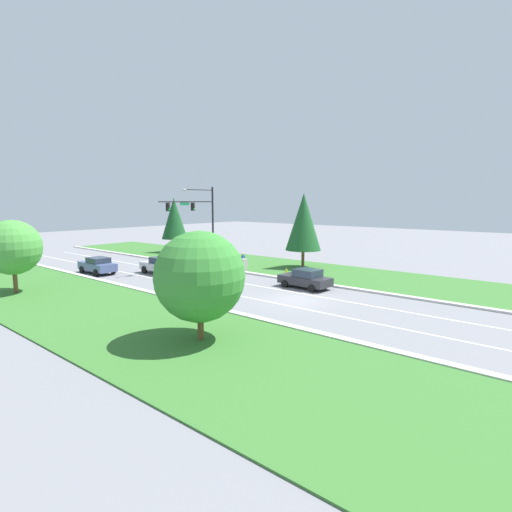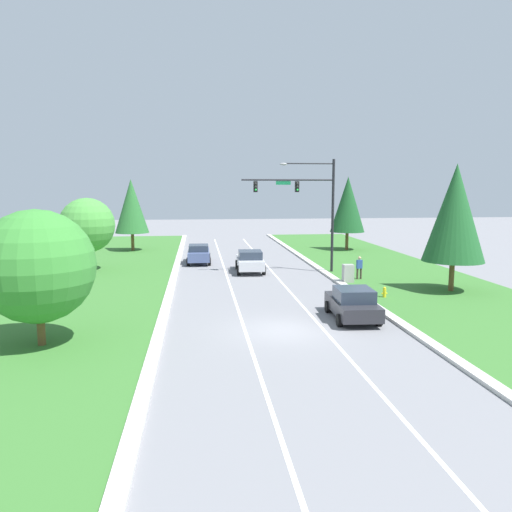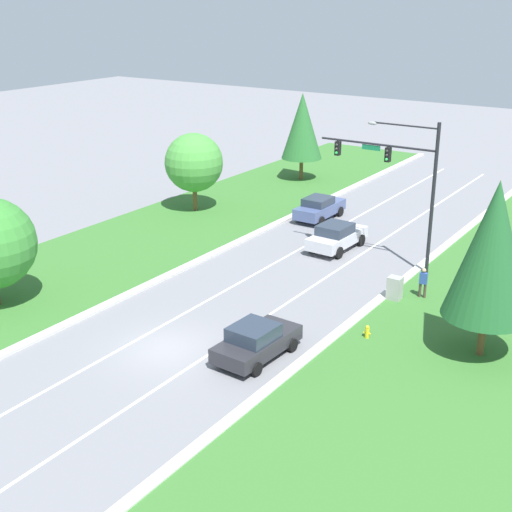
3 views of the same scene
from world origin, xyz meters
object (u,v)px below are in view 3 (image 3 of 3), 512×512
(slate_blue_sedan, at_px, (319,208))
(utility_cabinet, at_px, (395,289))
(pedestrian, at_px, (423,282))
(silver_sedan, at_px, (336,236))
(charcoal_sedan, at_px, (256,341))
(conifer_near_right_tree, at_px, (492,250))
(fire_hydrant, at_px, (367,332))
(conifer_mid_left_tree, at_px, (302,126))
(traffic_signal_mast, at_px, (402,172))
(oak_far_left_tree, at_px, (194,163))

(slate_blue_sedan, xyz_separation_m, utility_cabinet, (10.05, -10.25, -0.19))
(slate_blue_sedan, relative_size, pedestrian, 2.66)
(silver_sedan, distance_m, charcoal_sedan, 14.82)
(slate_blue_sedan, relative_size, conifer_near_right_tree, 0.57)
(charcoal_sedan, height_order, conifer_near_right_tree, conifer_near_right_tree)
(utility_cabinet, bearing_deg, slate_blue_sedan, 134.43)
(slate_blue_sedan, distance_m, pedestrian, 14.50)
(fire_hydrant, bearing_deg, conifer_mid_left_tree, 126.03)
(fire_hydrant, bearing_deg, pedestrian, 86.24)
(silver_sedan, bearing_deg, charcoal_sedan, -73.96)
(silver_sedan, height_order, conifer_mid_left_tree, conifer_mid_left_tree)
(pedestrian, xyz_separation_m, fire_hydrant, (-0.38, -5.82, -0.59))
(silver_sedan, xyz_separation_m, conifer_mid_left_tree, (-10.58, 13.87, 3.73))
(charcoal_sedan, xyz_separation_m, utility_cabinet, (2.54, 9.06, -0.14))
(fire_hydrant, xyz_separation_m, conifer_mid_left_tree, (-17.45, 23.99, 4.24))
(silver_sedan, relative_size, pedestrian, 2.74)
(pedestrian, bearing_deg, silver_sedan, -36.16)
(traffic_signal_mast, relative_size, slate_blue_sedan, 1.91)
(slate_blue_sedan, height_order, conifer_near_right_tree, conifer_near_right_tree)
(conifer_mid_left_tree, bearing_deg, conifer_near_right_tree, -45.58)
(traffic_signal_mast, xyz_separation_m, pedestrian, (2.95, -3.38, -4.69))
(charcoal_sedan, bearing_deg, traffic_signal_mast, 89.92)
(utility_cabinet, height_order, fire_hydrant, utility_cabinet)
(utility_cabinet, distance_m, conifer_near_right_tree, 7.83)
(fire_hydrant, distance_m, oak_far_left_tree, 22.82)
(conifer_mid_left_tree, bearing_deg, oak_far_left_tree, -98.44)
(charcoal_sedan, xyz_separation_m, conifer_mid_left_tree, (-14.18, 28.25, 3.79))
(silver_sedan, distance_m, fire_hydrant, 12.25)
(utility_cabinet, xyz_separation_m, conifer_near_right_tree, (5.54, -3.52, 4.28))
(silver_sedan, height_order, slate_blue_sedan, silver_sedan)
(traffic_signal_mast, distance_m, conifer_near_right_tree, 10.84)
(conifer_mid_left_tree, bearing_deg, traffic_signal_mast, -44.83)
(traffic_signal_mast, relative_size, utility_cabinet, 6.63)
(utility_cabinet, bearing_deg, silver_sedan, 139.09)
(traffic_signal_mast, distance_m, slate_blue_sedan, 11.18)
(traffic_signal_mast, relative_size, pedestrian, 5.07)
(oak_far_left_tree, bearing_deg, pedestrian, -16.93)
(traffic_signal_mast, height_order, oak_far_left_tree, traffic_signal_mast)
(traffic_signal_mast, distance_m, utility_cabinet, 6.90)
(slate_blue_sedan, height_order, oak_far_left_tree, oak_far_left_tree)
(traffic_signal_mast, bearing_deg, conifer_near_right_tree, -47.03)
(conifer_mid_left_tree, bearing_deg, silver_sedan, -52.67)
(utility_cabinet, xyz_separation_m, oak_far_left_tree, (-18.53, 7.00, 2.94))
(silver_sedan, xyz_separation_m, charcoal_sedan, (3.60, -14.38, -0.06))
(slate_blue_sedan, height_order, fire_hydrant, slate_blue_sedan)
(charcoal_sedan, bearing_deg, conifer_mid_left_tree, 119.57)
(fire_hydrant, height_order, oak_far_left_tree, oak_far_left_tree)
(traffic_signal_mast, height_order, pedestrian, traffic_signal_mast)
(traffic_signal_mast, bearing_deg, fire_hydrant, -74.38)
(charcoal_sedan, bearing_deg, utility_cabinet, 77.25)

